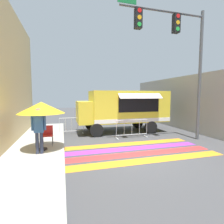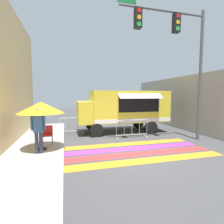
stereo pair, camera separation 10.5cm
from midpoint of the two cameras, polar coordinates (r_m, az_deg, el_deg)
ground_plane at (r=7.54m, az=8.05°, el=-13.00°), size 60.00×60.00×0.00m
concrete_wall_right at (r=12.58m, az=24.82°, el=2.56°), size 0.20×16.00×3.74m
crosswalk_painted at (r=7.73m, az=7.38°, el=-12.50°), size 6.40×2.84×0.01m
food_truck at (r=11.44m, az=2.91°, el=1.47°), size 5.79×2.67×2.67m
traffic_signal_pole at (r=9.86m, az=20.28°, el=19.80°), size 4.68×0.29×6.77m
patio_umbrella at (r=7.58m, az=-22.45°, el=1.25°), size 1.83×1.83×1.97m
folding_chair at (r=8.42m, az=-20.62°, el=-6.58°), size 0.44×0.44×0.87m
vendor_person at (r=7.19m, az=-23.19°, el=-4.74°), size 0.53×0.23×1.75m
barricade_front at (r=9.95m, az=6.21°, el=-5.53°), size 1.87×0.44×1.02m
barricade_side at (r=11.15m, az=-13.32°, el=-4.54°), size 1.50×0.44×1.02m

